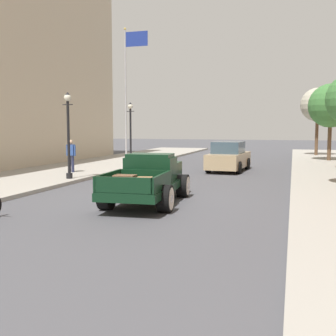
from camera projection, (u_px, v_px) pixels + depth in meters
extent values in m
plane|color=#47474C|center=(152.00, 199.00, 14.06)|extent=(140.00, 140.00, 0.00)
cube|color=black|center=(148.00, 186.00, 13.33)|extent=(2.09, 5.01, 0.24)
cube|color=black|center=(151.00, 169.00, 13.62)|extent=(1.63, 1.21, 0.80)
cube|color=black|center=(150.00, 155.00, 13.52)|extent=(1.50, 1.03, 0.12)
cube|color=#3D4C5B|center=(155.00, 163.00, 14.15)|extent=(1.33, 0.13, 0.44)
cube|color=black|center=(160.00, 170.00, 14.89)|extent=(1.42, 1.59, 0.52)
cube|color=silver|center=(165.00, 168.00, 15.67)|extent=(0.69, 0.15, 0.47)
cube|color=black|center=(135.00, 188.00, 11.95)|extent=(1.83, 2.21, 0.04)
cube|color=black|center=(108.00, 180.00, 12.11)|extent=(0.22, 2.10, 0.44)
cube|color=black|center=(162.00, 181.00, 11.75)|extent=(0.22, 2.10, 0.44)
cube|color=black|center=(123.00, 185.00, 10.95)|extent=(1.62, 0.19, 0.44)
cube|color=black|center=(144.00, 177.00, 12.91)|extent=(1.62, 0.19, 0.44)
cylinder|color=black|center=(134.00, 184.00, 14.85)|extent=(0.41, 0.82, 0.80)
cylinder|color=silver|center=(129.00, 184.00, 14.89)|extent=(0.06, 0.66, 0.66)
cylinder|color=silver|center=(129.00, 184.00, 14.89)|extent=(0.04, 0.24, 0.24)
cylinder|color=black|center=(183.00, 186.00, 14.45)|extent=(0.41, 0.82, 0.80)
cylinder|color=silver|center=(188.00, 186.00, 14.41)|extent=(0.06, 0.66, 0.66)
cylinder|color=silver|center=(188.00, 186.00, 14.40)|extent=(0.04, 0.24, 0.24)
cylinder|color=black|center=(106.00, 196.00, 12.23)|extent=(0.41, 0.82, 0.80)
cylinder|color=silver|center=(101.00, 196.00, 12.27)|extent=(0.06, 0.66, 0.66)
cylinder|color=silver|center=(100.00, 196.00, 12.28)|extent=(0.04, 0.24, 0.24)
cylinder|color=black|center=(165.00, 199.00, 11.83)|extent=(0.41, 0.82, 0.80)
cylinder|color=silver|center=(172.00, 199.00, 11.79)|extent=(0.06, 0.66, 0.66)
cylinder|color=silver|center=(172.00, 199.00, 11.79)|extent=(0.04, 0.24, 0.24)
cube|color=brown|center=(125.00, 182.00, 11.63)|extent=(0.63, 0.48, 0.40)
cube|color=#3D2D1E|center=(125.00, 182.00, 11.63)|extent=(0.62, 0.09, 0.42)
cube|color=olive|center=(145.00, 182.00, 12.18)|extent=(0.49, 0.40, 0.28)
cube|color=tan|center=(229.00, 160.00, 23.13)|extent=(2.01, 4.41, 0.80)
cube|color=#384C5B|center=(228.00, 147.00, 22.92)|extent=(1.65, 2.10, 0.64)
cylinder|color=black|center=(220.00, 163.00, 24.65)|extent=(0.26, 0.67, 0.66)
cylinder|color=black|center=(247.00, 164.00, 24.07)|extent=(0.26, 0.67, 0.66)
cylinder|color=black|center=(208.00, 167.00, 22.25)|extent=(0.26, 0.67, 0.66)
cylinder|color=black|center=(239.00, 168.00, 21.67)|extent=(0.26, 0.67, 0.66)
cylinder|color=#232847|center=(70.00, 164.00, 21.18)|extent=(0.14, 0.14, 0.86)
cylinder|color=#232847|center=(73.00, 164.00, 21.13)|extent=(0.14, 0.14, 0.86)
cube|color=#2D4C93|center=(71.00, 150.00, 21.09)|extent=(0.36, 0.22, 0.56)
cylinder|color=#2D4C93|center=(67.00, 150.00, 21.15)|extent=(0.09, 0.09, 0.54)
cylinder|color=#2D4C93|center=(75.00, 151.00, 21.03)|extent=(0.09, 0.09, 0.54)
sphere|color=tan|center=(71.00, 142.00, 21.05)|extent=(0.22, 0.22, 0.22)
cylinder|color=black|center=(69.00, 176.00, 18.53)|extent=(0.28, 0.28, 0.24)
cylinder|color=black|center=(68.00, 137.00, 18.36)|extent=(0.12, 0.12, 3.20)
cylinder|color=black|center=(68.00, 105.00, 18.22)|extent=(0.50, 0.04, 0.04)
sphere|color=silver|center=(68.00, 98.00, 18.19)|extent=(0.32, 0.32, 0.32)
cone|color=black|center=(67.00, 93.00, 18.17)|extent=(0.24, 0.24, 0.14)
cylinder|color=black|center=(131.00, 162.00, 26.01)|extent=(0.28, 0.28, 0.24)
cylinder|color=black|center=(131.00, 135.00, 25.84)|extent=(0.12, 0.12, 3.20)
cylinder|color=black|center=(130.00, 111.00, 25.70)|extent=(0.50, 0.04, 0.04)
sphere|color=silver|center=(130.00, 106.00, 25.67)|extent=(0.32, 0.32, 0.32)
cone|color=black|center=(130.00, 103.00, 25.65)|extent=(0.24, 0.24, 0.14)
cylinder|color=#B2B2B7|center=(126.00, 96.00, 28.95)|extent=(0.12, 0.12, 9.00)
sphere|color=gold|center=(125.00, 29.00, 28.50)|extent=(0.16, 0.16, 0.16)
cube|color=navy|center=(137.00, 39.00, 28.32)|extent=(1.60, 0.03, 1.00)
cylinder|color=brown|center=(329.00, 141.00, 28.66)|extent=(0.26, 0.26, 2.65)
sphere|color=#3D7538|center=(331.00, 106.00, 28.42)|extent=(3.03, 3.03, 3.03)
cylinder|color=brown|center=(317.00, 136.00, 34.26)|extent=(0.26, 0.26, 3.12)
sphere|color=#ADA893|center=(318.00, 105.00, 34.00)|extent=(2.78, 2.78, 2.78)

